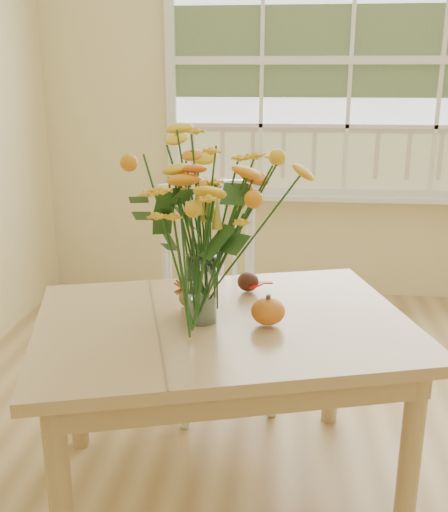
# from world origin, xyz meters

# --- Properties ---
(wall_back) EXTENTS (4.00, 0.02, 2.70)m
(wall_back) POSITION_xyz_m (0.00, 2.25, 1.35)
(wall_back) COLOR beige
(wall_back) RESTS_ON floor
(window) EXTENTS (2.42, 0.12, 1.74)m
(window) POSITION_xyz_m (0.00, 2.21, 1.53)
(window) COLOR silver
(window) RESTS_ON wall_back
(dining_table) EXTENTS (1.45, 1.20, 0.67)m
(dining_table) POSITION_xyz_m (-0.59, 0.15, 0.58)
(dining_table) COLOR tan
(dining_table) RESTS_ON floor
(windsor_chair) EXTENTS (0.59, 0.57, 0.99)m
(windsor_chair) POSITION_xyz_m (-0.69, 0.83, 0.55)
(windsor_chair) COLOR white
(windsor_chair) RESTS_ON floor
(flower_vase) EXTENTS (0.48, 0.48, 0.57)m
(flower_vase) POSITION_xyz_m (-0.66, 0.13, 1.02)
(flower_vase) COLOR white
(flower_vase) RESTS_ON dining_table
(pumpkin) EXTENTS (0.11, 0.11, 0.09)m
(pumpkin) POSITION_xyz_m (-0.43, 0.11, 0.72)
(pumpkin) COLOR #D65919
(pumpkin) RESTS_ON dining_table
(turkey_figurine) EXTENTS (0.09, 0.07, 0.11)m
(turkey_figurine) POSITION_xyz_m (-0.71, 0.22, 0.72)
(turkey_figurine) COLOR #CCB78C
(turkey_figurine) RESTS_ON dining_table
(dark_gourd) EXTENTS (0.13, 0.10, 0.07)m
(dark_gourd) POSITION_xyz_m (-0.52, 0.42, 0.71)
(dark_gourd) COLOR #38160F
(dark_gourd) RESTS_ON dining_table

